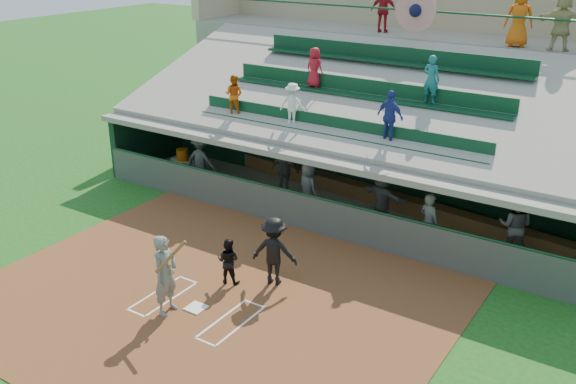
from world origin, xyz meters
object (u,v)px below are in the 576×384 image
Objects in this scene: home_plate at (196,308)px; white_table at (183,168)px; batter_at_plate at (165,275)px; catcher at (228,261)px; water_cooler at (182,155)px.

white_table reaches higher than home_plate.
catcher is (0.34, 1.82, -0.37)m from batter_at_plate.
water_cooler is (-5.81, 4.86, 0.29)m from catcher.
home_plate is 0.36× the size of catcher.
catcher is (-0.11, 1.38, 0.57)m from home_plate.
home_plate is 8.70m from white_table.
catcher reaches higher than home_plate.
batter_at_plate is 8.63m from water_cooler.
home_plate is 8.64m from water_cooler.
white_table is (-5.99, 6.30, 0.33)m from home_plate.
catcher is at bearing -39.89° from water_cooler.
batter_at_plate is 1.89m from catcher.
catcher reaches higher than white_table.
batter_at_plate is 1.66× the size of catcher.
water_cooler is at bearing -21.65° from white_table.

